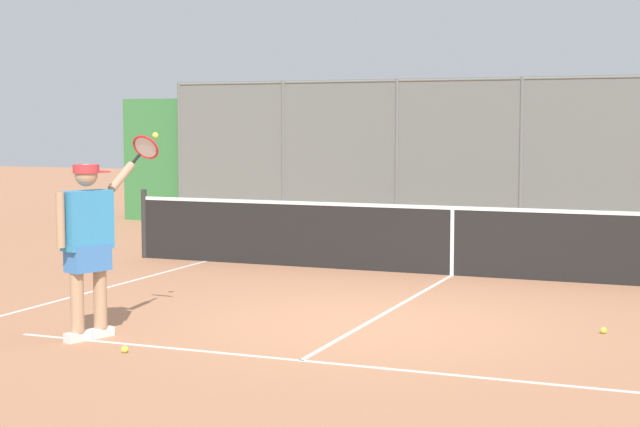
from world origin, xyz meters
TOP-DOWN VIEW (x-y plane):
  - ground_plane at (0.00, 0.00)m, footprint 60.00×60.00m
  - court_line_markings at (0.00, 2.02)m, footprint 7.72×9.78m
  - fence_backdrop at (0.00, -9.24)m, footprint 17.27×1.37m
  - tennis_net at (0.00, -3.60)m, footprint 9.92×0.09m
  - tennis_player at (2.25, 1.69)m, footprint 0.46×1.41m
  - tennis_ball_by_sideline at (-2.36, -0.40)m, footprint 0.07×0.07m
  - tennis_ball_mid_court at (1.61, 2.09)m, footprint 0.07×0.07m

SIDE VIEW (x-z plane):
  - ground_plane at x=0.00m, z-range 0.00..0.00m
  - court_line_markings at x=0.00m, z-range 0.00..0.01m
  - tennis_ball_by_sideline at x=-2.36m, z-range 0.00..0.07m
  - tennis_ball_mid_court at x=1.61m, z-range 0.00..0.07m
  - tennis_net at x=0.00m, z-range -0.04..1.03m
  - tennis_player at x=2.25m, z-range 0.01..2.00m
  - fence_backdrop at x=0.00m, z-range -0.17..2.77m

